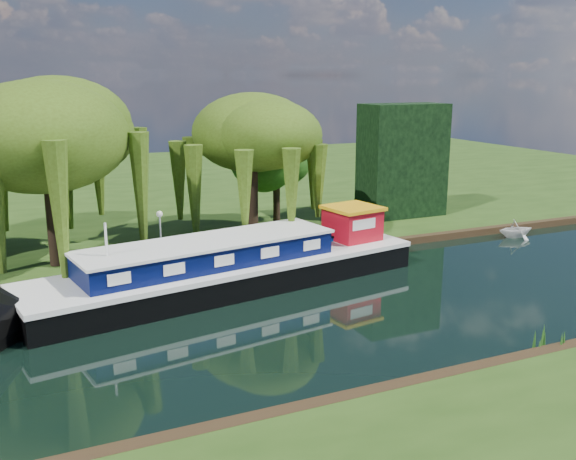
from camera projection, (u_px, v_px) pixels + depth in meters
name	position (u px, v px, depth m)	size (l,w,h in m)	color
ground	(209.00, 328.00, 27.03)	(120.00, 120.00, 0.00)	black
far_bank	(94.00, 192.00, 57.09)	(120.00, 52.00, 0.45)	#1F3B10
dutch_barge	(232.00, 267.00, 32.01)	(20.83, 7.86, 4.30)	black
narrowboat	(282.00, 254.00, 35.71)	(12.94, 4.03, 1.86)	navy
white_cruiser	(515.00, 237.00, 42.25)	(2.13, 2.46, 1.30)	silver
willow_left	(46.00, 137.00, 32.92)	(7.86, 7.86, 9.42)	black
willow_right	(252.00, 145.00, 37.98)	(6.63, 6.63, 8.07)	black
tree_far_right	(276.00, 154.00, 43.41)	(4.23, 4.23, 6.92)	black
conifer_hedge	(402.00, 160.00, 45.99)	(6.00, 3.00, 8.00)	black
lamppost	(160.00, 221.00, 35.96)	(0.36, 0.36, 2.56)	silver
mooring_posts	(152.00, 258.00, 34.05)	(19.16, 0.16, 1.00)	silver
reeds_near	(457.00, 357.00, 22.94)	(33.70, 1.50, 1.10)	#1D5015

